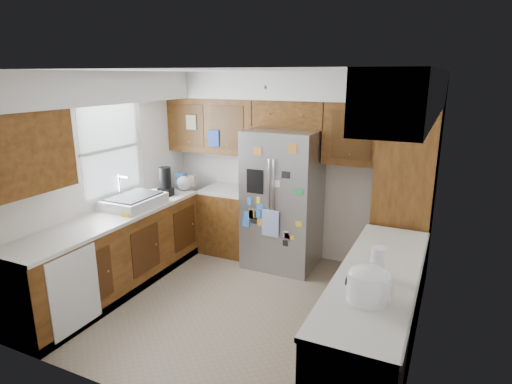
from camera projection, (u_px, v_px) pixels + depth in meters
floor at (241, 305)px, 4.72m from camera, size 3.60×3.60×0.00m
room_shell at (246, 136)px, 4.60m from camera, size 3.64×3.24×2.52m
left_counter_run at (142, 248)px, 5.19m from camera, size 1.36×3.20×0.92m
right_counter_run at (374, 327)px, 3.59m from camera, size 0.63×2.25×0.92m
pantry at (405, 202)px, 4.83m from camera, size 0.60×0.90×2.15m
fridge at (283, 199)px, 5.54m from camera, size 0.90×0.79×1.80m
bridge_cabinet at (291, 114)px, 5.45m from camera, size 0.96×0.34×0.35m
fridge_top_items at (291, 89)px, 5.32m from camera, size 0.88×0.33×0.31m
sink_assembly at (134, 201)px, 5.16m from camera, size 0.52×0.71×0.37m
left_counter_clutter at (174, 182)px, 5.78m from camera, size 0.38×0.85×0.38m
rice_cooker at (368, 283)px, 2.99m from camera, size 0.31×0.30×0.26m
paper_towel at (378, 263)px, 3.33m from camera, size 0.11×0.11×0.25m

